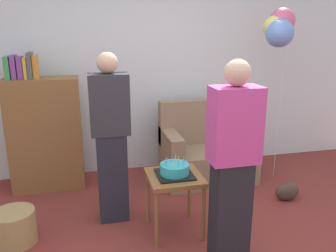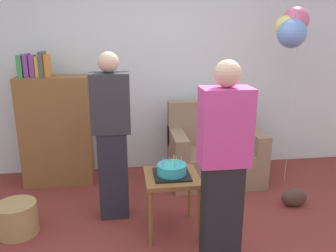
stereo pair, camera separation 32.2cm
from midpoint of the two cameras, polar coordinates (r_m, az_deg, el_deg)
name	(u,v)px [view 2 (the right image)]	position (r m, az deg, el deg)	size (l,w,h in m)	color
wall_back	(157,67)	(4.49, 0.32, 9.76)	(6.00, 0.10, 2.70)	silver
couch	(215,153)	(4.34, 9.80, -4.46)	(1.10, 0.70, 0.96)	#8C7054
bookshelf	(56,129)	(4.25, -15.98, -0.45)	(0.80, 0.36, 1.58)	brown
side_table	(172,184)	(3.16, 3.56, -9.57)	(0.48, 0.48, 0.56)	brown
birthday_cake	(172,170)	(3.10, 3.61, -7.34)	(0.32, 0.32, 0.17)	black
person_blowing_candles	(112,137)	(3.31, -6.51, -1.81)	(0.36, 0.22, 1.63)	#23232D
person_holding_cake	(223,170)	(2.60, 12.62, -7.14)	(0.36, 0.22, 1.63)	black
wicker_basket	(17,218)	(3.49, -21.14, -14.10)	(0.36, 0.36, 0.30)	#A88451
handbag	(294,197)	(4.02, 22.33, -10.88)	(0.28, 0.14, 0.20)	#473328
balloon_bunch	(292,29)	(4.22, 21.85, 14.62)	(0.39, 0.41, 2.05)	silver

